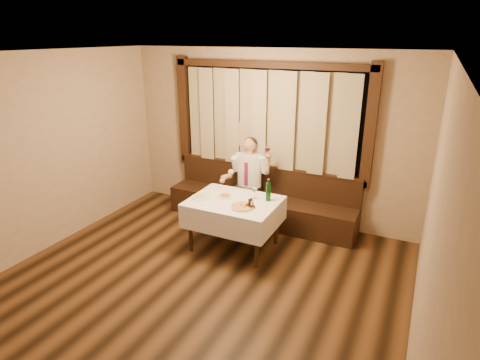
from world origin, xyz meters
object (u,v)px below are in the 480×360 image
at_px(dining_table, 234,207).
at_px(green_bottle, 268,191).
at_px(cruet_caddy, 250,204).
at_px(pasta_red, 225,195).
at_px(seated_man, 248,174).
at_px(banquette, 261,203).
at_px(pasta_cream, 201,195).
at_px(pizza, 242,207).

distance_m(dining_table, green_bottle, 0.55).
height_order(dining_table, cruet_caddy, cruet_caddy).
xyz_separation_m(pasta_red, green_bottle, (0.62, 0.14, 0.11)).
bearing_deg(green_bottle, pasta_red, -167.30).
bearing_deg(green_bottle, seated_man, 131.84).
distance_m(banquette, dining_table, 1.08).
distance_m(pasta_cream, green_bottle, 0.98).
distance_m(cruet_caddy, seated_man, 1.19).
bearing_deg(green_bottle, pasta_cream, -161.37).
height_order(green_bottle, seated_man, seated_man).
relative_size(banquette, cruet_caddy, 22.75).
relative_size(banquette, pasta_red, 13.44).
height_order(pasta_red, green_bottle, green_bottle).
xyz_separation_m(banquette, pasta_red, (-0.18, -0.96, 0.48)).
height_order(green_bottle, cruet_caddy, green_bottle).
relative_size(banquette, seated_man, 2.25).
bearing_deg(cruet_caddy, dining_table, 179.18).
xyz_separation_m(pasta_red, seated_man, (-0.03, 0.87, 0.04)).
bearing_deg(seated_man, green_bottle, -48.16).
relative_size(pasta_cream, seated_man, 0.19).
bearing_deg(pasta_red, cruet_caddy, -22.16).
relative_size(pasta_red, green_bottle, 0.73).
bearing_deg(banquette, pasta_red, -100.49).
bearing_deg(cruet_caddy, green_bottle, 92.31).
height_order(dining_table, pizza, pizza).
bearing_deg(dining_table, pasta_red, 159.72).
distance_m(banquette, green_bottle, 1.10).
distance_m(pasta_cream, seated_man, 1.08).
bearing_deg(green_bottle, pizza, -119.65).
height_order(dining_table, green_bottle, green_bottle).
distance_m(banquette, pasta_cream, 1.32).
distance_m(pasta_red, cruet_caddy, 0.54).
bearing_deg(dining_table, pasta_cream, -167.54).
bearing_deg(dining_table, cruet_caddy, -23.20).
height_order(banquette, seated_man, seated_man).
distance_m(dining_table, cruet_caddy, 0.38).
bearing_deg(cruet_caddy, seated_man, 138.61).
relative_size(pizza, pasta_cream, 1.27).
bearing_deg(dining_table, banquette, 90.00).
distance_m(pasta_red, pasta_cream, 0.35).
height_order(pizza, green_bottle, green_bottle).
bearing_deg(pasta_cream, seated_man, 75.33).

